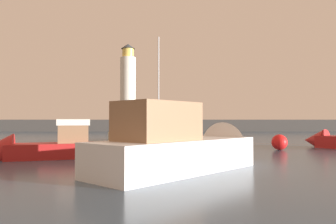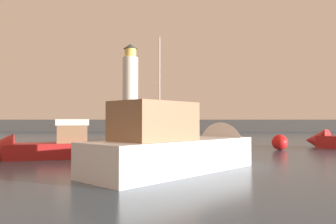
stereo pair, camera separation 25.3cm
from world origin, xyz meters
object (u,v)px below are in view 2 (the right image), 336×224
mooring_buoy (281,142)px  sailboat_moored (153,136)px  lighthouse (131,84)px  motorboat_1 (193,147)px  motorboat_2 (39,147)px

mooring_buoy → sailboat_moored: bearing=135.0°
lighthouse → motorboat_1: (8.40, -51.50, -8.44)m
motorboat_1 → motorboat_2: bearing=154.8°
lighthouse → motorboat_2: lighthouse is taller
sailboat_moored → motorboat_2: bearing=-110.7°
lighthouse → sailboat_moored: lighthouse is taller
motorboat_2 → mooring_buoy: (14.09, 4.96, -0.05)m
motorboat_1 → motorboat_2: (-7.66, 3.60, -0.29)m
sailboat_moored → lighthouse: bearing=99.9°
motorboat_1 → motorboat_2: 8.47m
lighthouse → motorboat_1: size_ratio=1.81×
motorboat_2 → lighthouse: bearing=90.9°
motorboat_1 → sailboat_moored: bearing=98.0°
lighthouse → motorboat_2: size_ratio=2.34×
sailboat_moored → motorboat_1: bearing=-82.0°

